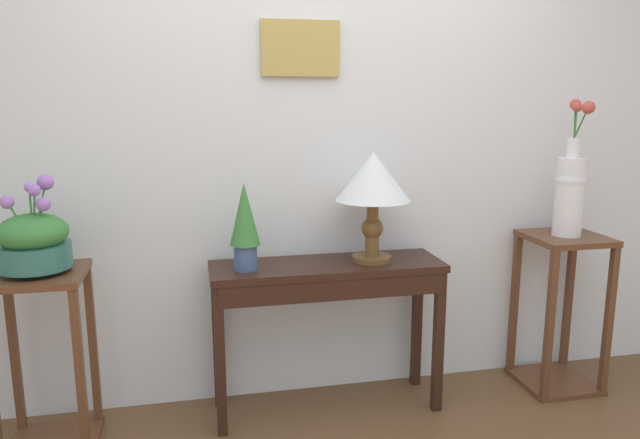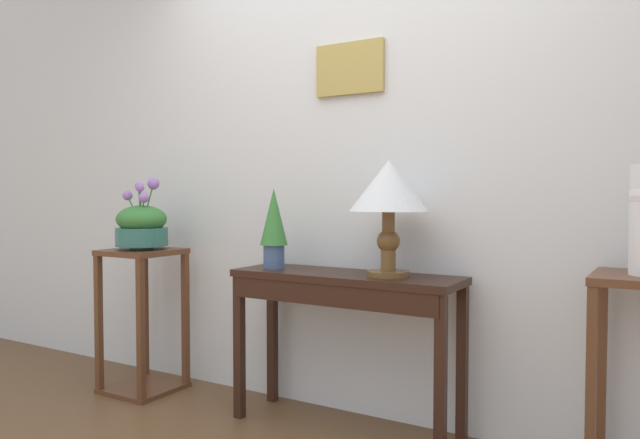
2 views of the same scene
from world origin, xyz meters
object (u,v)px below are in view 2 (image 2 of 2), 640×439
console_table (343,299)px  planter_bowl_wide_left (142,225)px  table_lamp (389,192)px  pedestal_stand_left (143,320)px  potted_plant_on_console (274,225)px

console_table → planter_bowl_wide_left: size_ratio=2.75×
console_table → planter_bowl_wide_left: 1.32m
table_lamp → pedestal_stand_left: table_lamp is taller
console_table → potted_plant_on_console: bearing=-178.5°
table_lamp → planter_bowl_wide_left: 1.52m
potted_plant_on_console → planter_bowl_wide_left: planter_bowl_wide_left is taller
console_table → pedestal_stand_left: bearing=-176.8°
table_lamp → planter_bowl_wide_left: (-1.51, -0.09, -0.19)m
pedestal_stand_left → planter_bowl_wide_left: (0.00, -0.00, 0.55)m
console_table → table_lamp: table_lamp is taller
potted_plant_on_console → table_lamp: bearing=2.9°
console_table → planter_bowl_wide_left: bearing=-176.8°
table_lamp → planter_bowl_wide_left: table_lamp is taller
pedestal_stand_left → planter_bowl_wide_left: bearing=-21.9°
table_lamp → potted_plant_on_console: (-0.62, -0.03, -0.16)m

